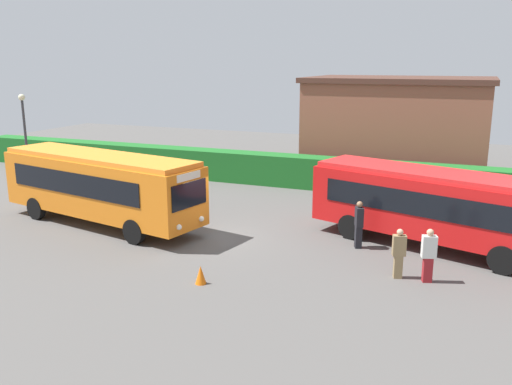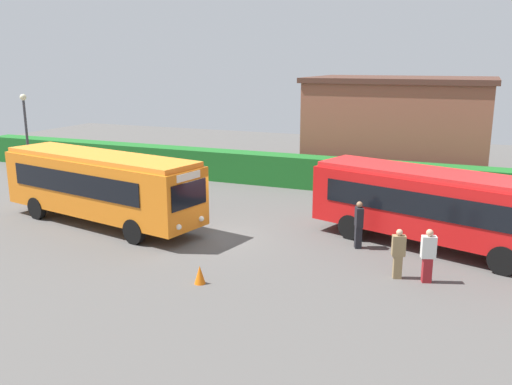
% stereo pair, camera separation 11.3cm
% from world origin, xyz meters
% --- Properties ---
extents(ground_plane, '(64.00, 64.00, 0.00)m').
position_xyz_m(ground_plane, '(0.00, 0.00, 0.00)').
color(ground_plane, '#514F4C').
extents(bus_orange, '(10.27, 4.30, 3.09)m').
position_xyz_m(bus_orange, '(-5.15, 0.04, 1.79)').
color(bus_orange, orange).
rests_on(bus_orange, ground_plane).
extents(bus_red, '(9.63, 5.07, 2.95)m').
position_xyz_m(bus_red, '(8.36, 2.33, 1.72)').
color(bus_red, red).
rests_on(bus_red, ground_plane).
extents(person_left, '(0.42, 0.51, 1.82)m').
position_xyz_m(person_left, '(5.78, 1.22, 0.96)').
color(person_left, black).
rests_on(person_left, ground_plane).
extents(person_center, '(0.48, 0.38, 1.67)m').
position_xyz_m(person_center, '(7.61, -1.22, 0.88)').
color(person_center, olive).
rests_on(person_center, ground_plane).
extents(person_right, '(0.51, 0.39, 1.78)m').
position_xyz_m(person_right, '(8.53, -1.21, 0.94)').
color(person_right, maroon).
rests_on(person_right, ground_plane).
extents(person_far, '(0.32, 0.53, 1.91)m').
position_xyz_m(person_far, '(9.47, 4.87, 1.01)').
color(person_far, maroon).
rests_on(person_far, ground_plane).
extents(hedge_row, '(44.00, 1.42, 1.75)m').
position_xyz_m(hedge_row, '(0.00, 10.30, 0.87)').
color(hedge_row, '#1C6323').
rests_on(hedge_row, ground_plane).
extents(depot_building, '(10.74, 7.67, 5.99)m').
position_xyz_m(depot_building, '(5.06, 15.70, 3.01)').
color(depot_building, brown).
rests_on(depot_building, ground_plane).
extents(traffic_cone, '(0.36, 0.36, 0.60)m').
position_xyz_m(traffic_cone, '(1.87, -4.12, 0.30)').
color(traffic_cone, orange).
rests_on(traffic_cone, ground_plane).
extents(lamppost, '(0.36, 0.36, 5.15)m').
position_xyz_m(lamppost, '(-13.92, 4.82, 3.25)').
color(lamppost, '#38383D').
rests_on(lamppost, ground_plane).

